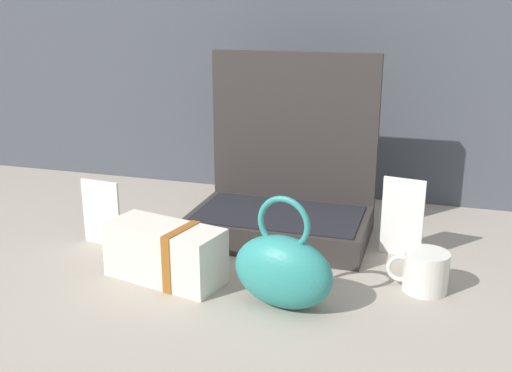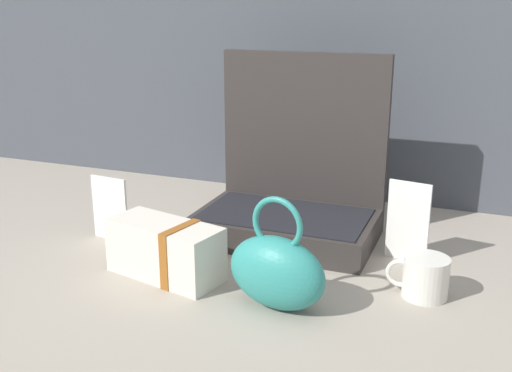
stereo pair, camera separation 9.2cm
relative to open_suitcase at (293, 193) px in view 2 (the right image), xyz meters
name	(u,v)px [view 2 (the right image)]	position (x,y,z in m)	size (l,w,h in m)	color
ground_plane	(259,269)	(0.00, -0.22, -0.10)	(6.00, 6.00, 0.00)	#9E9384
open_suitcase	(293,193)	(0.00, 0.00, 0.00)	(0.42, 0.27, 0.43)	#332D2B
teal_pouch_handbag	(277,271)	(0.09, -0.37, -0.03)	(0.21, 0.13, 0.22)	teal
cream_toiletry_bag	(167,250)	(-0.17, -0.32, -0.05)	(0.26, 0.15, 0.12)	silver
coffee_mug	(425,277)	(0.34, -0.22, -0.06)	(0.12, 0.09, 0.08)	silver
info_card_left	(110,209)	(-0.39, -0.19, -0.03)	(0.10, 0.01, 0.15)	white
poster_card_right	(408,221)	(0.28, -0.06, -0.01)	(0.09, 0.01, 0.18)	white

